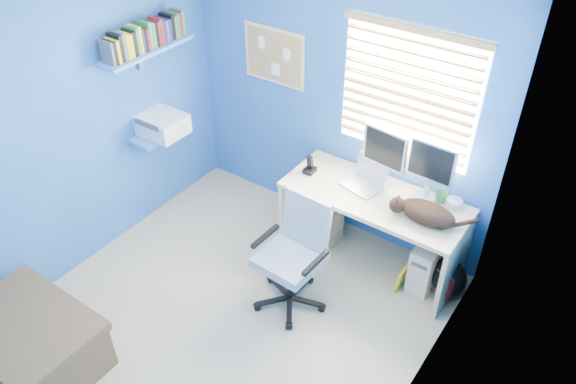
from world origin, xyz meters
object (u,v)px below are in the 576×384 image
Objects in this scene: cat at (427,213)px; tower_pc at (428,262)px; laptop at (362,176)px; office_chair at (293,267)px; desk at (371,229)px.

cat is 0.61m from tower_pc.
laptop is 0.96m from office_chair.
office_chair is at bearing -151.93° from cat.
laptop reaches higher than desk.
office_chair reaches higher than desk.
tower_pc is (0.05, 0.12, -0.60)m from cat.
laptop is 0.93m from tower_pc.
office_chair is at bearing -135.03° from tower_pc.
tower_pc is at bearing 13.78° from laptop.
desk is 3.49× the size of tower_pc.
desk is 1.61× the size of office_chair.
laptop is 0.34× the size of office_chair.
office_chair reaches higher than laptop.
cat is (0.64, -0.11, -0.03)m from laptop.
desk is 0.83m from office_chair.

